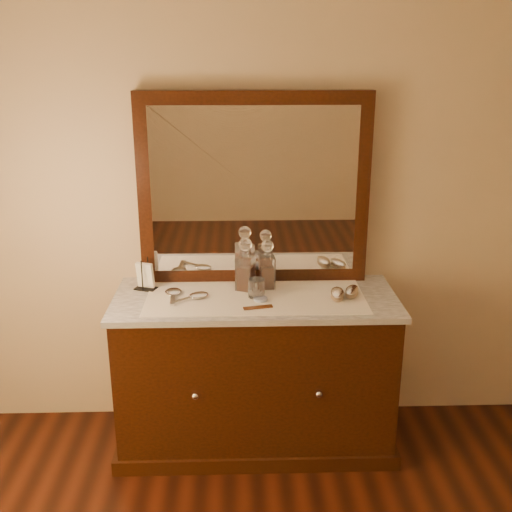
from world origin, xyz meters
name	(u,v)px	position (x,y,z in m)	size (l,w,h in m)	color
room_shell	(290,434)	(0.00, 0.00, 1.40)	(8.50, 9.00, 2.80)	black
dresser_cabinet	(255,373)	(0.00, 1.96, 0.41)	(1.40, 0.55, 0.82)	black
dresser_plinth	(255,433)	(0.00, 1.96, 0.04)	(1.46, 0.59, 0.08)	black
knob_left	(195,396)	(-0.30, 1.67, 0.45)	(0.04, 0.04, 0.04)	silver
knob_right	(319,394)	(0.30, 1.67, 0.45)	(0.04, 0.04, 0.04)	silver
marble_top	(255,299)	(0.00, 1.96, 0.83)	(1.44, 0.59, 0.03)	white
mirror_frame	(254,189)	(0.00, 2.20, 1.35)	(1.20, 0.08, 1.00)	black
mirror_glass	(254,191)	(0.00, 2.17, 1.35)	(1.06, 0.01, 0.86)	white
lace_runner	(256,298)	(0.00, 1.94, 0.85)	(1.10, 0.45, 0.00)	white
pin_dish	(260,299)	(0.02, 1.90, 0.86)	(0.07, 0.07, 0.01)	white
comb	(258,307)	(0.01, 1.80, 0.86)	(0.14, 0.03, 0.01)	brown
napkin_rack	(145,277)	(-0.57, 2.07, 0.92)	(0.13, 0.10, 0.17)	black
decanter_left	(245,270)	(-0.05, 2.05, 0.96)	(0.11, 0.11, 0.28)	#8B3A14
decanter_right	(267,269)	(0.06, 2.07, 0.95)	(0.08, 0.08, 0.26)	#8B3A14
brush_near	(337,294)	(0.41, 1.91, 0.87)	(0.09, 0.16, 0.04)	tan
brush_far	(352,292)	(0.49, 1.95, 0.87)	(0.11, 0.16, 0.04)	tan
hand_mirror_outer	(173,293)	(-0.42, 1.98, 0.86)	(0.09, 0.22, 0.02)	silver
hand_mirror_inner	(196,296)	(-0.30, 1.94, 0.86)	(0.20, 0.17, 0.02)	silver
tumblers	(256,288)	(0.01, 1.94, 0.90)	(0.08, 0.08, 0.09)	white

